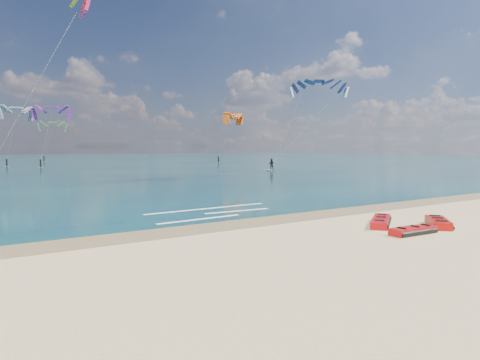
% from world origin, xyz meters
% --- Properties ---
extents(ground, '(320.00, 320.00, 0.00)m').
position_xyz_m(ground, '(0.00, 40.00, 0.00)').
color(ground, tan).
rests_on(ground, ground).
extents(wet_sand_strip, '(320.00, 2.40, 0.01)m').
position_xyz_m(wet_sand_strip, '(0.00, 3.00, 0.00)').
color(wet_sand_strip, brown).
rests_on(wet_sand_strip, ground).
extents(sea, '(320.00, 200.00, 0.04)m').
position_xyz_m(sea, '(0.00, 104.00, 0.02)').
color(sea, '#092831').
rests_on(sea, ground).
extents(packed_kite_left, '(3.21, 2.70, 0.40)m').
position_xyz_m(packed_kite_left, '(5.72, -0.95, 0.00)').
color(packed_kite_left, '#BB0A0E').
rests_on(packed_kite_left, ground).
extents(packed_kite_mid, '(2.58, 1.16, 0.36)m').
position_xyz_m(packed_kite_mid, '(5.10, -3.14, 0.00)').
color(packed_kite_mid, '#B90D0C').
rests_on(packed_kite_mid, ground).
extents(packed_kite_right, '(2.68, 2.60, 0.43)m').
position_xyz_m(packed_kite_right, '(7.65, -2.70, 0.00)').
color(packed_kite_right, '#B60C07').
rests_on(packed_kite_right, ground).
extents(kitesurfer_main, '(10.37, 7.98, 17.67)m').
position_xyz_m(kitesurfer_main, '(-7.84, 23.68, 9.09)').
color(kitesurfer_main, yellow).
rests_on(kitesurfer_main, sea).
extents(kitesurfer_far, '(12.44, 8.83, 15.36)m').
position_xyz_m(kitesurfer_far, '(32.27, 36.24, 7.90)').
color(kitesurfer_far, gold).
rests_on(kitesurfer_far, sea).
extents(shoreline_foam, '(8.67, 3.62, 0.01)m').
position_xyz_m(shoreline_foam, '(0.86, 6.79, 0.04)').
color(shoreline_foam, white).
rests_on(shoreline_foam, ground).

